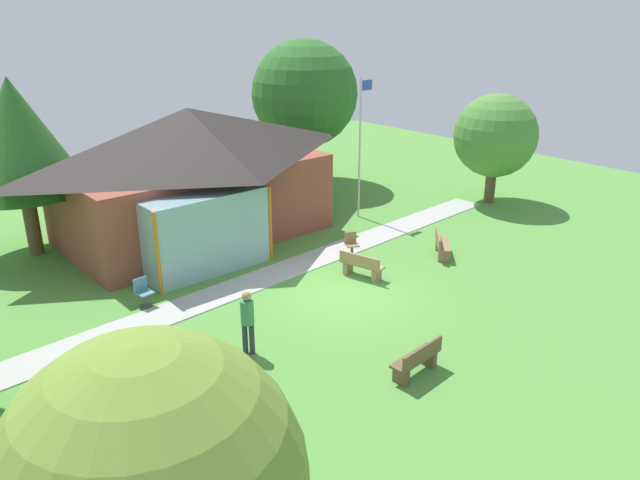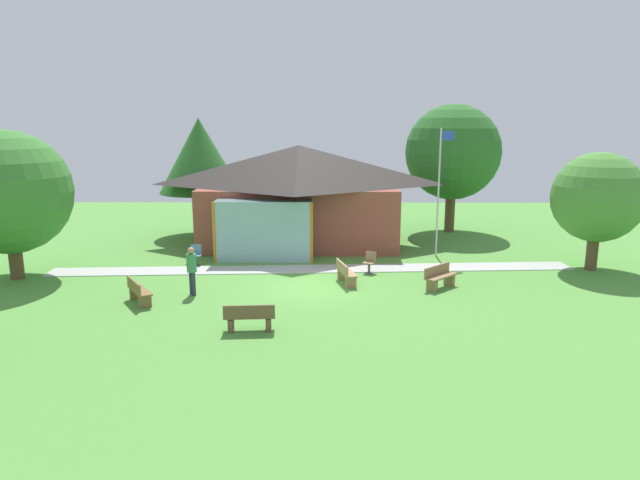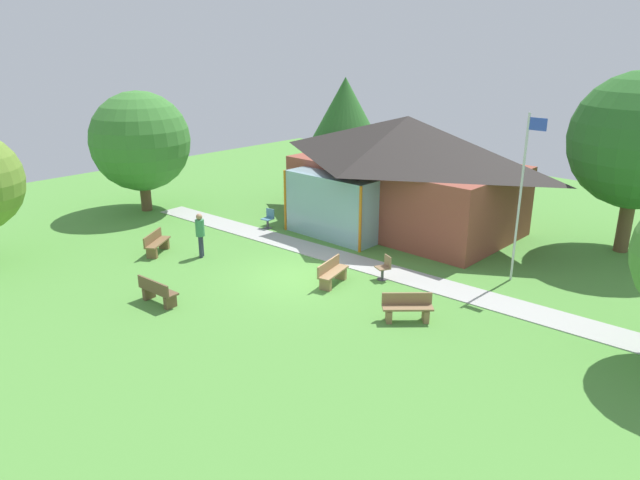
{
  "view_description": "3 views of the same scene",
  "coord_description": "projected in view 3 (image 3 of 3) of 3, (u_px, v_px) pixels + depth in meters",
  "views": [
    {
      "loc": [
        -11.75,
        -12.62,
        8.29
      ],
      "look_at": [
        0.43,
        1.44,
        1.2
      ],
      "focal_mm": 34.25,
      "sensor_mm": 36.0,
      "label": 1
    },
    {
      "loc": [
        0.46,
        -20.2,
        6.06
      ],
      "look_at": [
        0.28,
        1.8,
        1.38
      ],
      "focal_mm": 31.49,
      "sensor_mm": 36.0,
      "label": 2
    },
    {
      "loc": [
        13.51,
        -13.4,
        7.92
      ],
      "look_at": [
        -0.16,
        1.23,
        1.04
      ],
      "focal_mm": 32.58,
      "sensor_mm": 36.0,
      "label": 3
    }
  ],
  "objects": [
    {
      "name": "patio_chair_west",
      "position": [
        268.0,
        219.0,
        25.81
      ],
      "size": [
        0.49,
        0.49,
        0.86
      ],
      "rotation": [
        0.0,
        0.0,
        3.26
      ],
      "color": "teal",
      "rests_on": "ground_plane"
    },
    {
      "name": "tree_behind_pavilion_right",
      "position": [
        640.0,
        141.0,
        21.69
      ],
      "size": [
        5.16,
        5.16,
        6.98
      ],
      "color": "brown",
      "rests_on": "ground_plane"
    },
    {
      "name": "bench_front_center",
      "position": [
        157.0,
        292.0,
        18.35
      ],
      "size": [
        1.53,
        0.55,
        0.84
      ],
      "rotation": [
        0.0,
        0.0,
        0.08
      ],
      "color": "brown",
      "rests_on": "ground_plane"
    },
    {
      "name": "pavilion",
      "position": [
        402.0,
        171.0,
        25.29
      ],
      "size": [
        10.37,
        7.27,
        4.91
      ],
      "color": "brown",
      "rests_on": "ground_plane"
    },
    {
      "name": "bench_rear_near_path",
      "position": [
        332.0,
        273.0,
        19.83
      ],
      "size": [
        0.79,
        1.56,
        0.84
      ],
      "rotation": [
        0.0,
        0.0,
        4.95
      ],
      "color": "#9E7A51",
      "rests_on": "ground_plane"
    },
    {
      "name": "visitor_strolling_lawn",
      "position": [
        200.0,
        232.0,
        22.16
      ],
      "size": [
        0.34,
        0.34,
        1.74
      ],
      "rotation": [
        0.0,
        0.0,
        2.27
      ],
      "color": "#2D3347",
      "rests_on": "ground_plane"
    },
    {
      "name": "tree_behind_pavilion_left",
      "position": [
        345.0,
        117.0,
        29.67
      ],
      "size": [
        4.33,
        4.33,
        6.23
      ],
      "color": "brown",
      "rests_on": "ground_plane"
    },
    {
      "name": "bench_mid_right",
      "position": [
        407.0,
        308.0,
        17.23
      ],
      "size": [
        1.39,
        1.35,
        0.84
      ],
      "rotation": [
        0.0,
        0.0,
        3.9
      ],
      "color": "olive",
      "rests_on": "ground_plane"
    },
    {
      "name": "footpath",
      "position": [
        344.0,
        259.0,
        22.22
      ],
      "size": [
        21.71,
        2.56,
        0.03
      ],
      "primitive_type": "cube",
      "rotation": [
        0.0,
        0.0,
        0.06
      ],
      "color": "#ADADA8",
      "rests_on": "ground_plane"
    },
    {
      "name": "patio_chair_lawn_spare",
      "position": [
        384.0,
        268.0,
        20.24
      ],
      "size": [
        0.58,
        0.58,
        0.86
      ],
      "rotation": [
        0.0,
        0.0,
        2.71
      ],
      "color": "#8C6B4C",
      "rests_on": "ground_plane"
    },
    {
      "name": "flagpole",
      "position": [
        522.0,
        192.0,
        19.28
      ],
      "size": [
        0.64,
        0.08,
        5.77
      ],
      "color": "silver",
      "rests_on": "ground_plane"
    },
    {
      "name": "ground_plane",
      "position": [
        300.0,
        277.0,
        20.55
      ],
      "size": [
        44.0,
        44.0,
        0.0
      ],
      "primitive_type": "plane",
      "color": "#54933D"
    },
    {
      "name": "bench_mid_left",
      "position": [
        156.0,
        244.0,
        22.73
      ],
      "size": [
        1.19,
        1.49,
        0.84
      ],
      "rotation": [
        0.0,
        0.0,
        5.29
      ],
      "color": "brown",
      "rests_on": "ground_plane"
    },
    {
      "name": "tree_west_hedge",
      "position": [
        140.0,
        141.0,
        27.58
      ],
      "size": [
        4.71,
        4.71,
        5.76
      ],
      "color": "brown",
      "rests_on": "ground_plane"
    }
  ]
}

